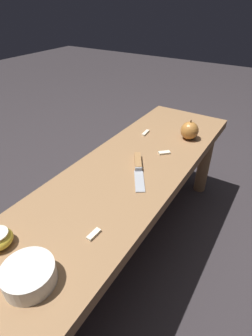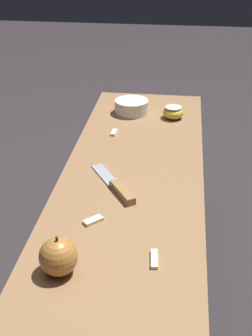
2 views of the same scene
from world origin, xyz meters
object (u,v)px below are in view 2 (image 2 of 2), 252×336
Objects in this scene: wooden_bench at (131,202)px; apple_cut at (173,112)px; knife at (118,188)px; bowl at (132,107)px; apple_whole at (58,257)px.

apple_cut reaches higher than wooden_bench.
bowl is (-0.53, -0.03, 0.02)m from knife.
knife is 0.33m from apple_whole.
wooden_bench is 11.33× the size of bowl.
knife is at bearing -26.40° from wooden_bench.
wooden_bench is 18.55× the size of apple_cut.
apple_cut is (-0.45, 0.10, 0.09)m from wooden_bench.
bowl is (-0.03, -0.15, 0.00)m from apple_cut.
apple_whole is at bearing -14.70° from wooden_bench.
wooden_bench is at bearing 6.37° from bowl.
bowl reaches higher than knife.
bowl reaches higher than wooden_bench.
bowl is (-0.85, 0.05, -0.02)m from apple_whole.
apple_cut is (-0.82, 0.20, -0.02)m from apple_whole.
wooden_bench is 6.53× the size of knife.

